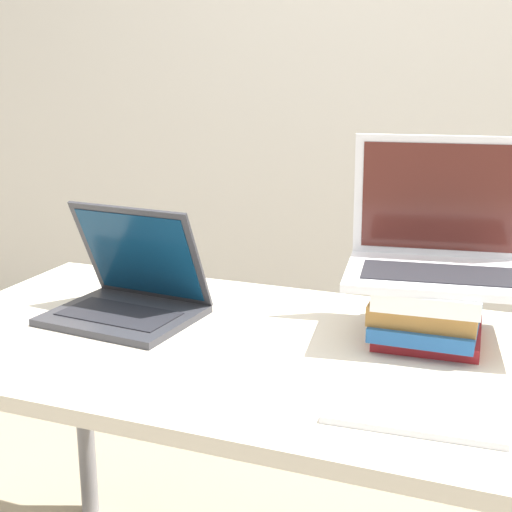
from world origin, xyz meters
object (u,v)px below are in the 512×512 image
(laptop_left, at_px, (129,295))
(book_stack, at_px, (428,308))
(laptop_on_books, at_px, (440,248))
(wireless_keyboard, at_px, (415,416))

(laptop_left, relative_size, book_stack, 1.13)
(laptop_left, height_order, laptop_on_books, laptop_on_books)
(laptop_left, bearing_deg, laptop_on_books, 11.45)
(laptop_left, xyz_separation_m, book_stack, (0.63, 0.10, 0.02))
(laptop_left, distance_m, book_stack, 0.64)
(laptop_left, height_order, wireless_keyboard, laptop_left)
(laptop_on_books, bearing_deg, laptop_left, -168.55)
(book_stack, distance_m, wireless_keyboard, 0.36)
(laptop_on_books, bearing_deg, wireless_keyboard, -86.90)
(wireless_keyboard, bearing_deg, laptop_on_books, 93.10)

